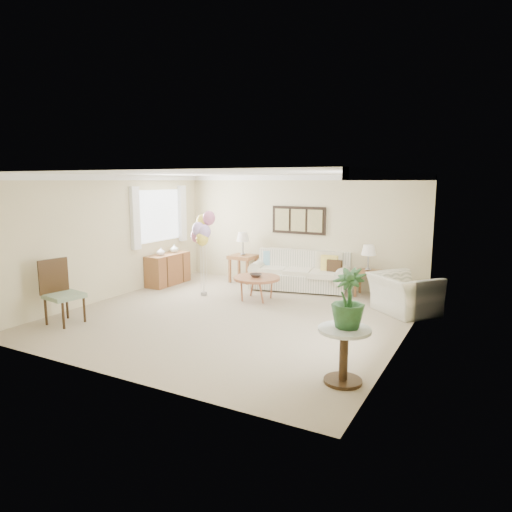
# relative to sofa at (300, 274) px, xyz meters

# --- Properties ---
(ground_plane) EXTENTS (6.00, 6.00, 0.00)m
(ground_plane) POSITION_rel_sofa_xyz_m (-0.24, -2.55, -0.34)
(ground_plane) COLOR tan
(room_shell) EXTENTS (6.04, 6.04, 2.60)m
(room_shell) POSITION_rel_sofa_xyz_m (-0.34, -2.46, 1.28)
(room_shell) COLOR beige
(room_shell) RESTS_ON ground
(wall_art_triptych) EXTENTS (1.35, 0.06, 0.65)m
(wall_art_triptych) POSITION_rel_sofa_xyz_m (-0.24, 0.42, 1.21)
(wall_art_triptych) COLOR black
(wall_art_triptych) RESTS_ON ground
(sofa) EXTENTS (2.53, 1.30, 0.87)m
(sofa) POSITION_rel_sofa_xyz_m (0.00, 0.00, 0.00)
(sofa) COLOR white
(sofa) RESTS_ON ground
(end_table_left) EXTENTS (0.61, 0.56, 0.67)m
(end_table_left) POSITION_rel_sofa_xyz_m (-1.54, 0.04, 0.22)
(end_table_left) COLOR olive
(end_table_left) RESTS_ON ground
(end_table_right) EXTENTS (0.52, 0.47, 0.56)m
(end_table_right) POSITION_rel_sofa_xyz_m (1.54, 0.09, 0.13)
(end_table_right) COLOR olive
(end_table_right) RESTS_ON ground
(lamp_left) EXTENTS (0.32, 0.32, 0.57)m
(lamp_left) POSITION_rel_sofa_xyz_m (-1.54, 0.04, 0.76)
(lamp_left) COLOR gray
(lamp_left) RESTS_ON end_table_left
(lamp_right) EXTENTS (0.32, 0.32, 0.56)m
(lamp_right) POSITION_rel_sofa_xyz_m (1.54, 0.09, 0.65)
(lamp_right) COLOR gray
(lamp_right) RESTS_ON end_table_right
(coffee_table) EXTENTS (0.98, 0.98, 0.49)m
(coffee_table) POSITION_rel_sofa_xyz_m (-0.42, -1.33, 0.11)
(coffee_table) COLOR #9B5B42
(coffee_table) RESTS_ON ground
(decor_bowl) EXTENTS (0.34, 0.34, 0.06)m
(decor_bowl) POSITION_rel_sofa_xyz_m (-0.44, -1.34, 0.18)
(decor_bowl) COLOR #2E241F
(decor_bowl) RESTS_ON coffee_table
(armchair) EXTENTS (1.50, 1.49, 0.74)m
(armchair) POSITION_rel_sofa_xyz_m (2.47, -0.86, 0.02)
(armchair) COLOR white
(armchair) RESTS_ON ground
(side_table) EXTENTS (0.65, 0.65, 0.70)m
(side_table) POSITION_rel_sofa_xyz_m (2.40, -4.32, 0.19)
(side_table) COLOR silver
(side_table) RESTS_ON ground
(potted_plant) EXTENTS (0.49, 0.49, 0.73)m
(potted_plant) POSITION_rel_sofa_xyz_m (2.42, -4.28, 0.73)
(potted_plant) COLOR #274522
(potted_plant) RESTS_ON side_table
(accent_chair) EXTENTS (0.64, 0.64, 1.13)m
(accent_chair) POSITION_rel_sofa_xyz_m (-2.69, -4.33, 0.24)
(accent_chair) COLOR gray
(accent_chair) RESTS_ON ground
(credenza) EXTENTS (0.46, 1.20, 0.74)m
(credenza) POSITION_rel_sofa_xyz_m (-2.99, -1.05, 0.03)
(credenza) COLOR olive
(credenza) RESTS_ON ground
(vase_white) EXTENTS (0.19, 0.19, 0.19)m
(vase_white) POSITION_rel_sofa_xyz_m (-2.98, -1.31, 0.49)
(vase_white) COLOR silver
(vase_white) RESTS_ON credenza
(vase_sage) EXTENTS (0.25, 0.25, 0.20)m
(vase_sage) POSITION_rel_sofa_xyz_m (-2.98, -0.81, 0.50)
(vase_sage) COLOR beige
(vase_sage) RESTS_ON credenza
(balloon_cluster) EXTENTS (0.49, 0.47, 1.85)m
(balloon_cluster) POSITION_rel_sofa_xyz_m (-1.59, -1.59, 1.11)
(balloon_cluster) COLOR gray
(balloon_cluster) RESTS_ON ground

